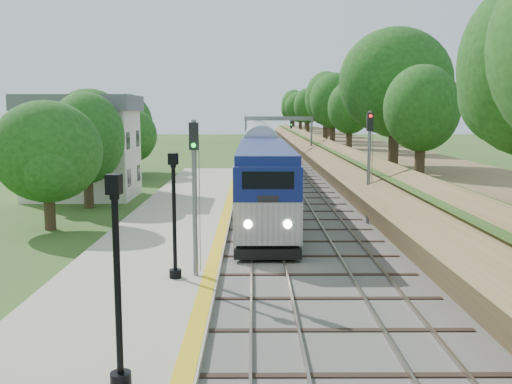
{
  "coord_description": "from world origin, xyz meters",
  "views": [
    {
      "loc": [
        -0.66,
        -14.56,
        6.72
      ],
      "look_at": [
        -0.5,
        13.33,
        2.8
      ],
      "focal_mm": 40.0,
      "sensor_mm": 36.0,
      "label": 1
    }
  ],
  "objects_px": {
    "lamppost_far": "(174,223)",
    "signal_platform": "(194,181)",
    "station_building": "(82,146)",
    "signal_farside": "(369,155)",
    "train": "(257,142)",
    "lamppost_mid": "(118,294)",
    "signal_gantry": "(279,128)"
  },
  "relations": [
    {
      "from": "station_building",
      "to": "lamppost_mid",
      "type": "bearing_deg",
      "value": -72.24
    },
    {
      "from": "station_building",
      "to": "lamppost_far",
      "type": "distance_m",
      "value": 25.47
    },
    {
      "from": "signal_gantry",
      "to": "lamppost_far",
      "type": "height_order",
      "value": "signal_gantry"
    },
    {
      "from": "train",
      "to": "signal_platform",
      "type": "relative_size",
      "value": 20.4
    },
    {
      "from": "signal_gantry",
      "to": "signal_farside",
      "type": "height_order",
      "value": "signal_farside"
    },
    {
      "from": "station_building",
      "to": "signal_farside",
      "type": "relative_size",
      "value": 1.29
    },
    {
      "from": "signal_gantry",
      "to": "signal_platform",
      "type": "distance_m",
      "value": 48.16
    },
    {
      "from": "lamppost_mid",
      "to": "signal_farside",
      "type": "distance_m",
      "value": 23.23
    },
    {
      "from": "lamppost_mid",
      "to": "signal_gantry",
      "type": "bearing_deg",
      "value": 83.78
    },
    {
      "from": "station_building",
      "to": "signal_farside",
      "type": "height_order",
      "value": "station_building"
    },
    {
      "from": "train",
      "to": "lamppost_far",
      "type": "bearing_deg",
      "value": -93.28
    },
    {
      "from": "train",
      "to": "lamppost_far",
      "type": "xyz_separation_m",
      "value": [
        -3.65,
        -63.76,
        0.21
      ]
    },
    {
      "from": "signal_gantry",
      "to": "signal_farside",
      "type": "relative_size",
      "value": 1.26
    },
    {
      "from": "lamppost_far",
      "to": "signal_platform",
      "type": "bearing_deg",
      "value": 25.53
    },
    {
      "from": "station_building",
      "to": "signal_platform",
      "type": "distance_m",
      "value": 25.42
    },
    {
      "from": "lamppost_far",
      "to": "signal_farside",
      "type": "distance_m",
      "value": 15.73
    },
    {
      "from": "signal_gantry",
      "to": "signal_farside",
      "type": "bearing_deg",
      "value": -84.1
    },
    {
      "from": "signal_farside",
      "to": "signal_platform",
      "type": "bearing_deg",
      "value": -127.67
    },
    {
      "from": "station_building",
      "to": "signal_gantry",
      "type": "height_order",
      "value": "station_building"
    },
    {
      "from": "station_building",
      "to": "signal_gantry",
      "type": "distance_m",
      "value": 29.94
    },
    {
      "from": "train",
      "to": "signal_platform",
      "type": "bearing_deg",
      "value": -92.62
    },
    {
      "from": "lamppost_far",
      "to": "signal_farside",
      "type": "xyz_separation_m",
      "value": [
        9.85,
        12.15,
        1.67
      ]
    },
    {
      "from": "signal_gantry",
      "to": "train",
      "type": "bearing_deg",
      "value": 99.03
    },
    {
      "from": "station_building",
      "to": "signal_platform",
      "type": "height_order",
      "value": "station_building"
    },
    {
      "from": "signal_platform",
      "to": "signal_farside",
      "type": "height_order",
      "value": "signal_farside"
    },
    {
      "from": "station_building",
      "to": "signal_gantry",
      "type": "bearing_deg",
      "value": 56.62
    },
    {
      "from": "station_building",
      "to": "train",
      "type": "bearing_deg",
      "value": 70.95
    },
    {
      "from": "signal_gantry",
      "to": "lamppost_far",
      "type": "bearing_deg",
      "value": -97.24
    },
    {
      "from": "signal_platform",
      "to": "signal_gantry",
      "type": "bearing_deg",
      "value": 83.6
    },
    {
      "from": "station_building",
      "to": "signal_platform",
      "type": "xyz_separation_m",
      "value": [
        11.1,
        -22.86,
        0.01
      ]
    },
    {
      "from": "station_building",
      "to": "train",
      "type": "distance_m",
      "value": 42.92
    },
    {
      "from": "train",
      "to": "lamppost_mid",
      "type": "distance_m",
      "value": 72.65
    }
  ]
}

